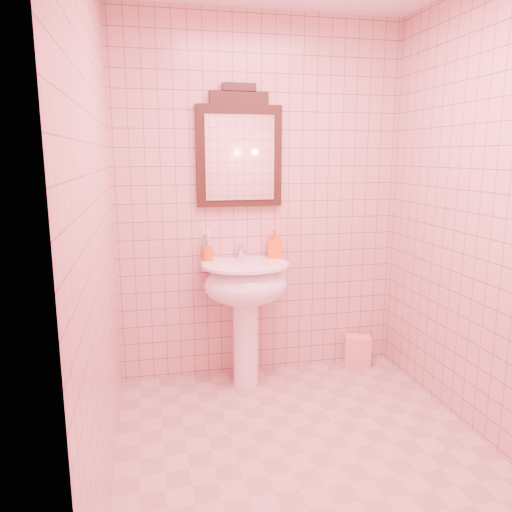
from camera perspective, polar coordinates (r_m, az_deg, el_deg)
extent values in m
plane|color=tan|center=(2.88, 5.84, -21.53)|extent=(2.20, 2.20, 0.00)
cube|color=#CA9B8D|center=(3.50, 0.61, 6.23)|extent=(2.00, 0.02, 2.50)
cylinder|color=white|center=(3.45, -1.19, -9.20)|extent=(0.17, 0.17, 0.70)
ellipsoid|color=white|center=(3.32, -1.15, -3.34)|extent=(0.56, 0.46, 0.28)
cube|color=white|center=(3.45, -1.69, -0.81)|extent=(0.56, 0.15, 0.05)
cylinder|color=white|center=(3.29, -1.16, -1.06)|extent=(0.58, 0.58, 0.02)
cylinder|color=white|center=(3.44, -1.70, 0.41)|extent=(0.04, 0.04, 0.09)
cylinder|color=white|center=(3.38, -1.53, 0.82)|extent=(0.02, 0.10, 0.02)
cylinder|color=white|center=(3.33, -1.37, 0.33)|extent=(0.02, 0.02, 0.04)
cube|color=white|center=(3.44, -1.74, 1.34)|extent=(0.02, 0.07, 0.01)
cube|color=black|center=(3.42, -1.93, 11.32)|extent=(0.58, 0.05, 0.67)
cube|color=black|center=(3.44, -1.97, 17.62)|extent=(0.39, 0.05, 0.08)
cube|color=black|center=(3.45, -1.98, 18.70)|extent=(0.22, 0.05, 0.06)
cube|color=white|center=(3.40, -1.83, 11.15)|extent=(0.47, 0.01, 0.56)
cylinder|color=#D54F11|center=(3.40, -5.62, 0.28)|extent=(0.08, 0.08, 0.10)
cylinder|color=silver|center=(3.40, -5.34, 0.99)|extent=(0.01, 0.01, 0.18)
cylinder|color=#338CD8|center=(3.41, -5.58, 1.03)|extent=(0.01, 0.01, 0.18)
cylinder|color=#E5334C|center=(3.40, -5.90, 1.00)|extent=(0.01, 0.01, 0.18)
cylinder|color=#3FBF59|center=(3.38, -5.86, 0.94)|extent=(0.01, 0.01, 0.18)
cylinder|color=#D8CC4C|center=(3.38, -5.51, 0.93)|extent=(0.01, 0.01, 0.18)
imported|color=#E15212|center=(3.47, 2.14, 1.42)|extent=(0.11, 0.11, 0.20)
cube|color=pink|center=(3.91, 11.48, -10.58)|extent=(0.22, 0.18, 0.23)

